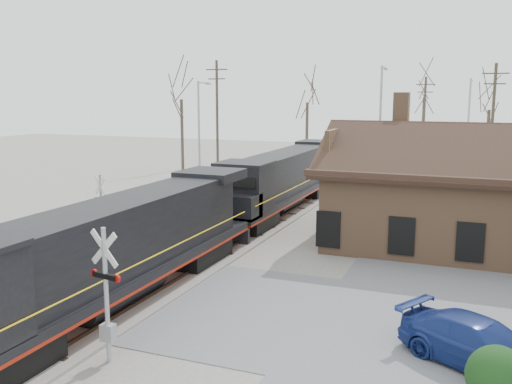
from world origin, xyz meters
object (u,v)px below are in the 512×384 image
(locomotive_trailing, at_px, (281,180))
(parked_car, at_px, (480,344))
(locomotive_lead, at_px, (106,254))
(depot, at_px, (474,202))

(locomotive_trailing, distance_m, parked_car, 22.38)
(locomotive_lead, xyz_separation_m, parked_car, (12.57, 0.47, -1.46))
(locomotive_trailing, height_order, parked_car, locomotive_trailing)
(depot, xyz_separation_m, parked_car, (0.58, -13.72, -1.70))
(depot, bearing_deg, parked_car, -87.58)
(depot, distance_m, parked_car, 13.83)
(locomotive_lead, bearing_deg, parked_car, 2.16)
(locomotive_trailing, bearing_deg, depot, -21.56)
(locomotive_lead, bearing_deg, locomotive_trailing, 90.00)
(locomotive_lead, relative_size, parked_car, 3.81)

